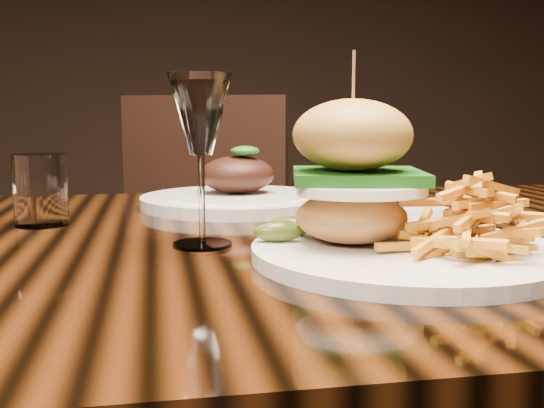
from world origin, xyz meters
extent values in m
plane|color=#463025|center=(0.00, 3.50, 1.40)|extent=(6.00, 0.00, 6.00)
cube|color=black|center=(0.00, 0.00, 0.73)|extent=(1.60, 0.90, 0.04)
cylinder|color=silver|center=(0.11, -0.17, 0.76)|extent=(0.32, 0.32, 0.01)
ellipsoid|color=#AB7A37|center=(0.06, -0.14, 0.79)|extent=(0.12, 0.12, 0.05)
ellipsoid|color=white|center=(0.06, -0.16, 0.82)|extent=(0.13, 0.11, 0.01)
ellipsoid|color=orange|center=(0.08, -0.18, 0.83)|extent=(0.03, 0.03, 0.01)
cube|color=#1B6719|center=(0.06, -0.14, 0.83)|extent=(0.16, 0.15, 0.01)
ellipsoid|color=olive|center=(0.06, -0.14, 0.88)|extent=(0.12, 0.12, 0.07)
cylinder|color=#986B47|center=(0.06, -0.14, 0.91)|extent=(0.00, 0.00, 0.10)
ellipsoid|color=#364612|center=(-0.02, -0.12, 0.78)|extent=(0.05, 0.03, 0.02)
ellipsoid|color=#364612|center=(0.00, -0.09, 0.78)|extent=(0.05, 0.05, 0.02)
cylinder|color=silver|center=(0.13, -0.22, 0.76)|extent=(0.15, 0.15, 0.01)
cube|color=#E6CB4B|center=(0.14, -0.22, 0.77)|extent=(0.02, 0.02, 0.01)
cube|color=silver|center=(0.12, -0.20, 0.76)|extent=(0.11, 0.09, 0.00)
cube|color=silver|center=(0.19, 0.00, 0.77)|extent=(0.08, 0.08, 0.03)
cylinder|color=white|center=(-0.09, -0.06, 0.75)|extent=(0.07, 0.07, 0.00)
cylinder|color=white|center=(-0.09, -0.06, 0.80)|extent=(0.01, 0.01, 0.10)
cone|color=white|center=(-0.09, -0.06, 0.90)|extent=(0.07, 0.07, 0.09)
cylinder|color=white|center=(-0.29, 0.12, 0.80)|extent=(0.07, 0.07, 0.10)
cylinder|color=silver|center=(-0.01, 0.24, 0.76)|extent=(0.31, 0.31, 0.02)
cylinder|color=silver|center=(-0.01, 0.24, 0.76)|extent=(0.22, 0.22, 0.02)
ellipsoid|color=black|center=(-0.01, 0.24, 0.80)|extent=(0.12, 0.10, 0.06)
ellipsoid|color=#1B6719|center=(0.00, 0.23, 0.84)|extent=(0.05, 0.03, 0.02)
cube|color=black|center=(-0.08, 0.80, 0.45)|extent=(0.59, 0.59, 0.06)
cube|color=black|center=(-0.01, 1.00, 0.70)|extent=(0.45, 0.21, 0.50)
cylinder|color=black|center=(-0.32, 0.69, 0.23)|extent=(0.04, 0.04, 0.45)
cylinder|color=black|center=(-0.19, 1.04, 0.23)|extent=(0.04, 0.04, 0.45)
cylinder|color=black|center=(0.16, 0.91, 0.23)|extent=(0.04, 0.04, 0.45)
camera|label=1|loc=(-0.14, -0.77, 0.90)|focal=42.00mm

